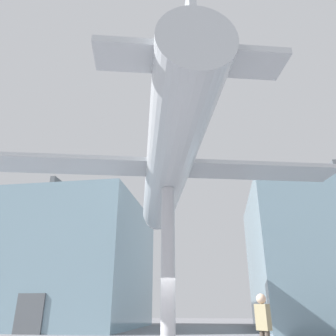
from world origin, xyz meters
name	(u,v)px	position (x,y,z in m)	size (l,w,h in m)	color
glass_pavilion_left	(77,263)	(-9.71, 13.96, 4.86)	(10.29, 12.59, 10.30)	#7593A3
glass_pavilion_right	(325,258)	(9.71, 13.96, 4.86)	(10.29, 12.59, 10.30)	#7593A3
support_pylon_central	(168,264)	(0.00, 0.00, 3.00)	(0.54, 0.54, 6.00)	#B7B7BC
suspended_airplane	(168,170)	(-0.06, 0.24, 6.94)	(14.53, 15.96, 3.09)	#B2B7BC
visitor_person	(264,323)	(3.06, -1.98, 1.11)	(0.44, 0.43, 1.88)	#4C4238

